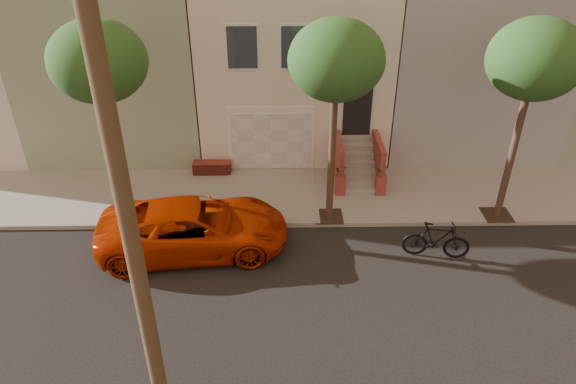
{
  "coord_description": "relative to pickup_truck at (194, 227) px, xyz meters",
  "views": [
    {
      "loc": [
        -0.55,
        -10.05,
        9.51
      ],
      "look_at": [
        -0.34,
        3.0,
        1.63
      ],
      "focal_mm": 32.26,
      "sensor_mm": 36.0,
      "label": 1
    }
  ],
  "objects": [
    {
      "name": "sidewalk",
      "position": [
        3.12,
        2.86,
        -0.69
      ],
      "size": [
        40.0,
        3.7,
        0.15
      ],
      "primitive_type": "cube",
      "color": "gray",
      "rests_on": "ground"
    },
    {
      "name": "tree_left",
      "position": [
        -2.38,
        1.41,
        4.49
      ],
      "size": [
        2.7,
        2.57,
        6.3
      ],
      "color": "#2D2116",
      "rests_on": "sidewalk"
    },
    {
      "name": "tree_mid",
      "position": [
        4.12,
        1.41,
        4.49
      ],
      "size": [
        2.7,
        2.57,
        6.3
      ],
      "color": "#2D2116",
      "rests_on": "sidewalk"
    },
    {
      "name": "house_row",
      "position": [
        3.13,
        8.7,
        2.88
      ],
      "size": [
        33.1,
        11.7,
        7.0
      ],
      "color": "beige",
      "rests_on": "sidewalk"
    },
    {
      "name": "ground",
      "position": [
        3.12,
        -2.49,
        -0.77
      ],
      "size": [
        90.0,
        90.0,
        0.0
      ],
      "primitive_type": "plane",
      "color": "black",
      "rests_on": "ground"
    },
    {
      "name": "motorcycle",
      "position": [
        7.07,
        -0.52,
        -0.18
      ],
      "size": [
        2.0,
        0.84,
        1.17
      ],
      "primitive_type": "imported",
      "rotation": [
        0.0,
        0.0,
        1.41
      ],
      "color": "black",
      "rests_on": "ground"
    },
    {
      "name": "pickup_truck",
      "position": [
        0.0,
        0.0,
        0.0
      ],
      "size": [
        5.75,
        3.08,
        1.54
      ],
      "primitive_type": "imported",
      "rotation": [
        0.0,
        0.0,
        1.67
      ],
      "color": "#B22501",
      "rests_on": "ground"
    },
    {
      "name": "tree_right",
      "position": [
        9.62,
        1.41,
        4.49
      ],
      "size": [
        2.7,
        2.57,
        6.3
      ],
      "color": "#2D2116",
      "rests_on": "sidewalk"
    }
  ]
}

